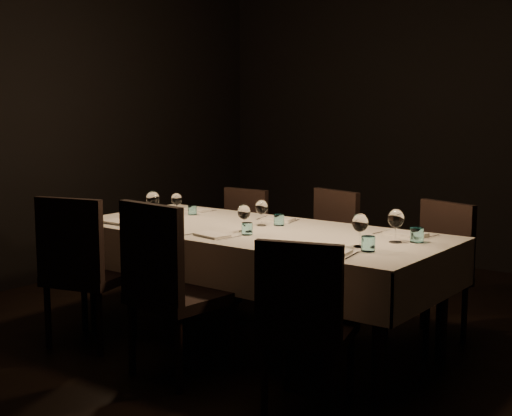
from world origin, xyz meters
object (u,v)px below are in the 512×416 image
Objects in this scene: dining_table at (256,240)px; chair_far_left at (239,237)px; chair_near_center at (169,283)px; chair_far_right at (435,264)px; chair_near_right at (304,318)px; chair_far_center at (325,246)px; chair_near_left at (82,265)px.

dining_table is 2.86× the size of chair_far_left.
chair_near_center is 1.83m from chair_far_right.
chair_near_center is at bearing -90.22° from dining_table.
chair_far_left reaches higher than dining_table.
chair_far_left is at bearing 134.03° from dining_table.
chair_near_right is 0.99× the size of chair_far_right.
chair_far_left is 0.82m from chair_far_center.
chair_near_center reaches higher than chair_near_left.
chair_far_left is (0.01, 1.61, -0.05)m from chair_near_left.
chair_far_center is 0.91m from chair_far_right.
dining_table is 1.19m from chair_far_left.
chair_near_right is (0.88, 0.05, -0.06)m from chair_near_center.
chair_far_left is 0.95× the size of chair_far_right.
chair_near_left is 1.71m from chair_near_right.
chair_near_center is (0.82, -0.05, 0.02)m from chair_near_left.
chair_near_right is at bearing -47.15° from chair_far_center.
chair_near_center is at bearing -75.83° from chair_far_center.
chair_near_left is at bearing -119.95° from chair_far_right.
chair_far_left is at bearing -163.63° from chair_far_right.
dining_table is at bearing -84.87° from chair_near_center.
chair_far_right is at bearing -2.88° from chair_far_left.
dining_table is at bearing -76.02° from chair_far_center.
chair_far_center is at bearing 89.38° from dining_table.
dining_table is 2.71× the size of chair_far_center.
chair_far_center reaches higher than chair_far_right.
chair_near_center is at bearing -64.50° from chair_far_left.
dining_table is 2.54× the size of chair_near_left.
dining_table is 1.18m from chair_near_right.
chair_near_left is 1.61m from chair_far_left.
chair_far_right is (1.74, 1.54, -0.03)m from chair_near_left.
chair_near_center is 1.67m from chair_far_center.
chair_far_right is (0.04, 1.54, 0.00)m from chair_near_right.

